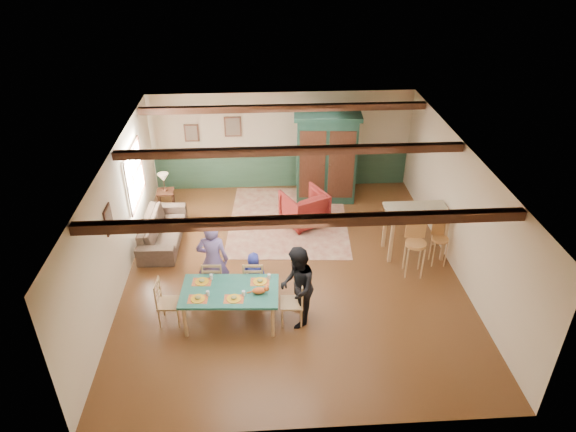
{
  "coord_description": "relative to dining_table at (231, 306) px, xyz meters",
  "views": [
    {
      "loc": [
        -0.64,
        -8.98,
        6.66
      ],
      "look_at": [
        -0.06,
        0.34,
        1.15
      ],
      "focal_mm": 32.0,
      "sensor_mm": 36.0,
      "label": 1
    }
  ],
  "objects": [
    {
      "name": "floor",
      "position": [
        1.25,
        1.57,
        -0.37
      ],
      "size": [
        8.0,
        8.0,
        0.0
      ],
      "primitive_type": "plane",
      "color": "#4B2915",
      "rests_on": "ground"
    },
    {
      "name": "wall_back",
      "position": [
        1.25,
        5.57,
        0.98
      ],
      "size": [
        7.0,
        0.02,
        2.7
      ],
      "primitive_type": "cube",
      "color": "beige",
      "rests_on": "floor"
    },
    {
      "name": "wall_left",
      "position": [
        -2.25,
        1.57,
        0.98
      ],
      "size": [
        0.02,
        8.0,
        2.7
      ],
      "primitive_type": "cube",
      "color": "beige",
      "rests_on": "floor"
    },
    {
      "name": "wall_right",
      "position": [
        4.75,
        1.57,
        0.98
      ],
      "size": [
        0.02,
        8.0,
        2.7
      ],
      "primitive_type": "cube",
      "color": "beige",
      "rests_on": "floor"
    },
    {
      "name": "ceiling",
      "position": [
        1.25,
        1.57,
        2.33
      ],
      "size": [
        7.0,
        8.0,
        0.02
      ],
      "primitive_type": "cube",
      "color": "silver",
      "rests_on": "wall_back"
    },
    {
      "name": "wainscot_back",
      "position": [
        1.25,
        5.55,
        0.08
      ],
      "size": [
        6.95,
        0.03,
        0.9
      ],
      "primitive_type": "cube",
      "color": "#213D2C",
      "rests_on": "floor"
    },
    {
      "name": "ceiling_beam_front",
      "position": [
        1.25,
        -0.73,
        2.24
      ],
      "size": [
        6.95,
        0.16,
        0.16
      ],
      "primitive_type": "cube",
      "color": "black",
      "rests_on": "ceiling"
    },
    {
      "name": "ceiling_beam_mid",
      "position": [
        1.25,
        1.97,
        2.24
      ],
      "size": [
        6.95,
        0.16,
        0.16
      ],
      "primitive_type": "cube",
      "color": "black",
      "rests_on": "ceiling"
    },
    {
      "name": "ceiling_beam_back",
      "position": [
        1.25,
        4.57,
        2.24
      ],
      "size": [
        6.95,
        0.16,
        0.16
      ],
      "primitive_type": "cube",
      "color": "black",
      "rests_on": "ceiling"
    },
    {
      "name": "window_left",
      "position": [
        -2.22,
        3.27,
        1.18
      ],
      "size": [
        0.06,
        1.6,
        1.3
      ],
      "primitive_type": null,
      "color": "white",
      "rests_on": "wall_left"
    },
    {
      "name": "picture_left_wall",
      "position": [
        -2.22,
        0.97,
        1.38
      ],
      "size": [
        0.04,
        0.42,
        0.52
      ],
      "primitive_type": null,
      "color": "#7B6C5A",
      "rests_on": "wall_left"
    },
    {
      "name": "picture_back_a",
      "position": [
        -0.05,
        5.54,
        1.43
      ],
      "size": [
        0.45,
        0.04,
        0.55
      ],
      "primitive_type": null,
      "color": "#7B6C5A",
      "rests_on": "wall_back"
    },
    {
      "name": "picture_back_b",
      "position": [
        -1.15,
        5.54,
        1.28
      ],
      "size": [
        0.38,
        0.04,
        0.48
      ],
      "primitive_type": null,
      "color": "#7B6C5A",
      "rests_on": "wall_back"
    },
    {
      "name": "dining_table",
      "position": [
        0.0,
        0.0,
        0.0
      ],
      "size": [
        1.83,
        1.09,
        0.74
      ],
      "primitive_type": null,
      "rotation": [
        0.0,
        0.0,
        -0.06
      ],
      "color": "#1E5F53",
      "rests_on": "floor"
    },
    {
      "name": "dining_chair_far_left",
      "position": [
        -0.35,
        0.73,
        0.1
      ],
      "size": [
        0.44,
        0.46,
        0.94
      ],
      "primitive_type": null,
      "rotation": [
        0.0,
        0.0,
        3.08
      ],
      "color": "tan",
      "rests_on": "floor"
    },
    {
      "name": "dining_chair_far_right",
      "position": [
        0.44,
        0.69,
        0.1
      ],
      "size": [
        0.44,
        0.46,
        0.94
      ],
      "primitive_type": null,
      "rotation": [
        0.0,
        0.0,
        3.08
      ],
      "color": "tan",
      "rests_on": "floor"
    },
    {
      "name": "dining_chair_end_left",
      "position": [
        -1.13,
        0.07,
        0.1
      ],
      "size": [
        0.46,
        0.44,
        0.94
      ],
      "primitive_type": null,
      "rotation": [
        0.0,
        0.0,
        1.51
      ],
      "color": "tan",
      "rests_on": "floor"
    },
    {
      "name": "dining_chair_end_right",
      "position": [
        1.13,
        -0.07,
        0.1
      ],
      "size": [
        0.46,
        0.44,
        0.94
      ],
      "primitive_type": null,
      "rotation": [
        0.0,
        0.0,
        -1.63
      ],
      "color": "tan",
      "rests_on": "floor"
    },
    {
      "name": "person_man",
      "position": [
        -0.35,
        0.81,
        0.48
      ],
      "size": [
        0.64,
        0.44,
        1.7
      ],
      "primitive_type": "imported",
      "rotation": [
        0.0,
        0.0,
        3.08
      ],
      "color": "#7661A6",
      "rests_on": "floor"
    },
    {
      "name": "person_woman",
      "position": [
        1.23,
        -0.07,
        0.44
      ],
      "size": [
        0.66,
        0.83,
        1.63
      ],
      "primitive_type": "imported",
      "rotation": [
        0.0,
        0.0,
        -1.63
      ],
      "color": "black",
      "rests_on": "floor"
    },
    {
      "name": "person_child",
      "position": [
        0.44,
        0.76,
        0.13
      ],
      "size": [
        0.5,
        0.34,
        0.99
      ],
      "primitive_type": "imported",
      "rotation": [
        0.0,
        0.0,
        3.08
      ],
      "color": "navy",
      "rests_on": "floor"
    },
    {
      "name": "cat",
      "position": [
        0.54,
        -0.13,
        0.46
      ],
      "size": [
        0.36,
        0.16,
        0.18
      ],
      "primitive_type": null,
      "rotation": [
        0.0,
        0.0,
        -0.06
      ],
      "color": "#D95C26",
      "rests_on": "dining_table"
    },
    {
      "name": "place_setting_near_left",
      "position": [
        -0.56,
        -0.21,
        0.42
      ],
      "size": [
        0.41,
        0.32,
        0.11
      ],
      "primitive_type": null,
      "rotation": [
        0.0,
        0.0,
        -0.06
      ],
      "color": "gold",
      "rests_on": "dining_table"
    },
    {
      "name": "place_setting_near_center",
      "position": [
        0.08,
        -0.25,
        0.42
      ],
      "size": [
        0.41,
        0.32,
        0.11
      ],
      "primitive_type": null,
      "rotation": [
        0.0,
        0.0,
        -0.06
      ],
      "color": "gold",
      "rests_on": "dining_table"
    },
    {
      "name": "place_setting_far_left",
      "position": [
        -0.53,
        0.28,
        0.42
      ],
      "size": [
        0.41,
        0.32,
        0.11
      ],
      "primitive_type": null,
      "rotation": [
        0.0,
        0.0,
        -0.06
      ],
      "color": "gold",
      "rests_on": "dining_table"
    },
    {
      "name": "place_setting_far_right",
      "position": [
        0.56,
        0.21,
        0.42
      ],
      "size": [
        0.41,
        0.32,
        0.11
      ],
      "primitive_type": null,
      "rotation": [
        0.0,
        0.0,
        -0.06
      ],
      "color": "gold",
      "rests_on": "dining_table"
    },
    {
      "name": "area_rug",
      "position": [
        1.3,
        3.64,
        -0.36
      ],
      "size": [
        3.14,
        3.65,
        0.01
      ],
      "primitive_type": "cube",
      "rotation": [
        0.0,
        0.0,
        -0.07
      ],
      "color": "beige",
      "rests_on": "floor"
    },
    {
      "name": "armoire",
      "position": [
        2.35,
        4.7,
        0.82
      ],
      "size": [
        1.73,
        0.8,
        2.38
      ],
      "primitive_type": "cube",
      "rotation": [
        0.0,
        0.0,
        -0.07
      ],
      "color": "#122E24",
      "rests_on": "floor"
    },
    {
      "name": "armchair",
      "position": [
        1.68,
        3.47,
        0.07
      ],
      "size": [
        1.27,
        1.29,
        0.88
      ],
      "primitive_type": "imported",
      "rotation": [
        0.0,
        0.0,
        -2.69
      ],
      "color": "#521012",
      "rests_on": "floor"
    },
    {
      "name": "sofa",
      "position": [
        -1.69,
        2.89,
        -0.06
      ],
      "size": [
        0.89,
        2.17,
        0.63
      ],
      "primitive_type": "imported",
      "rotation": [
        0.0,
        0.0,
        1.55
      ],
      "color": "#403128",
      "rests_on": "floor"
    },
    {
      "name": "end_table",
      "position": [
        -1.82,
        4.4,
        -0.1
      ],
      "size": [
        0.47,
        0.47,
        0.53
      ],
      "primitive_type": null,
      "rotation": [
        0.0,
        0.0,
        0.08
      ],
      "color": "black",
      "rests_on": "floor"
    },
    {
      "name": "table_lamp",
      "position": [
        -1.82,
        4.4,
        0.41
      ],
      "size": [
        0.29,
        0.29,
        0.49
      ],
      "primitive_type": null,
      "rotation": [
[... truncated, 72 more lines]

